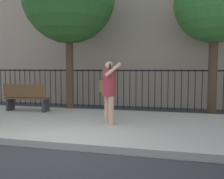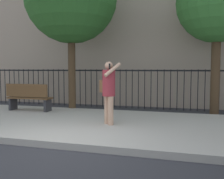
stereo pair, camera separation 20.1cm
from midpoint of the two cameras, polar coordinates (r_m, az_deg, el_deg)
The scene contains 7 objects.
ground_plane at distance 5.68m, azimuth -11.49°, elevation -12.32°, with size 60.00×60.00×0.00m, color #333338.
sidewalk at distance 7.62m, azimuth -3.68°, elevation -7.32°, with size 28.00×4.40×0.15m, color #B2ADA3.
building_facade at distance 13.85m, azimuth 5.58°, elevation 16.66°, with size 28.00×4.00×9.11m, color tan.
iron_fence at distance 11.02m, azimuth 2.90°, elevation 1.31°, with size 12.03×0.04×1.60m.
pedestrian_on_phone at distance 7.08m, azimuth 0.02°, elevation 0.31°, with size 0.69×0.68×1.67m.
street_bench at distance 9.76m, azimuth -16.79°, elevation -1.47°, with size 1.60×0.45×0.95m.
street_tree_near at distance 10.22m, azimuth 22.09°, elevation 16.82°, with size 2.78×2.78×5.29m.
Camera 2 is at (2.66, -4.77, 1.64)m, focal length 42.93 mm.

